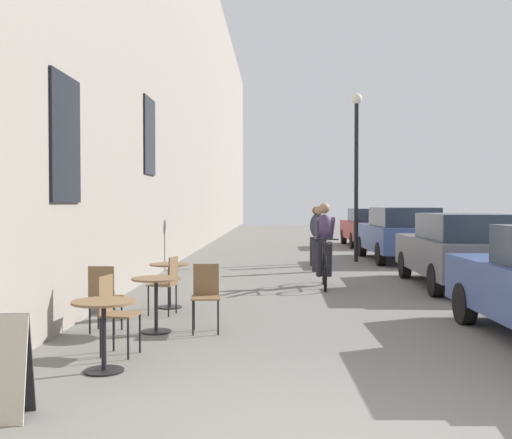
% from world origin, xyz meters
% --- Properties ---
extents(building_facade_left, '(0.54, 68.00, 11.93)m').
position_xyz_m(building_facade_left, '(-3.45, 14.00, 5.96)').
color(building_facade_left, gray).
rests_on(building_facade_left, ground_plane).
extents(cafe_table_near, '(0.64, 0.64, 0.72)m').
position_xyz_m(cafe_table_near, '(-2.12, 1.89, 0.52)').
color(cafe_table_near, black).
rests_on(cafe_table_near, ground_plane).
extents(cafe_chair_near_toward_street, '(0.44, 0.44, 0.89)m').
position_xyz_m(cafe_chair_near_toward_street, '(-2.19, 2.56, 0.52)').
color(cafe_chair_near_toward_street, black).
rests_on(cafe_chair_near_toward_street, ground_plane).
extents(cafe_table_mid, '(0.64, 0.64, 0.72)m').
position_xyz_m(cafe_table_mid, '(-1.96, 3.78, 0.52)').
color(cafe_table_mid, black).
rests_on(cafe_table_mid, ground_plane).
extents(cafe_chair_mid_toward_street, '(0.40, 0.40, 0.89)m').
position_xyz_m(cafe_chair_mid_toward_street, '(-2.63, 3.71, 0.52)').
color(cafe_chair_mid_toward_street, black).
rests_on(cafe_chair_mid_toward_street, ground_plane).
extents(cafe_chair_mid_toward_wall, '(0.41, 0.41, 0.89)m').
position_xyz_m(cafe_chair_mid_toward_wall, '(-1.31, 3.86, 0.52)').
color(cafe_chair_mid_toward_wall, black).
rests_on(cafe_chair_mid_toward_wall, ground_plane).
extents(cafe_table_far, '(0.64, 0.64, 0.72)m').
position_xyz_m(cafe_table_far, '(-2.11, 5.68, 0.52)').
color(cafe_table_far, black).
rests_on(cafe_table_far, ground_plane).
extents(cafe_chair_far_toward_street, '(0.45, 0.45, 0.89)m').
position_xyz_m(cafe_chair_far_toward_street, '(-2.04, 5.04, 0.52)').
color(cafe_chair_far_toward_street, black).
rests_on(cafe_chair_far_toward_street, ground_plane).
extents(cyclist_on_bicycle, '(0.52, 1.76, 1.74)m').
position_xyz_m(cyclist_on_bicycle, '(0.61, 8.33, 0.81)').
color(cyclist_on_bicycle, black).
rests_on(cyclist_on_bicycle, ground_plane).
extents(pedestrian_near, '(0.34, 0.24, 1.64)m').
position_xyz_m(pedestrian_near, '(0.69, 11.02, 0.92)').
color(pedestrian_near, '#26262D').
rests_on(pedestrian_near, ground_plane).
extents(pedestrian_mid, '(0.35, 0.26, 1.62)m').
position_xyz_m(pedestrian_mid, '(0.71, 12.45, 0.91)').
color(pedestrian_mid, '#26262D').
rests_on(pedestrian_mid, ground_plane).
extents(street_lamp, '(0.32, 0.32, 4.90)m').
position_xyz_m(street_lamp, '(1.96, 13.72, 3.11)').
color(street_lamp, black).
rests_on(street_lamp, ground_plane).
extents(parked_car_second, '(1.81, 4.23, 1.50)m').
position_xyz_m(parked_car_second, '(3.33, 8.26, 0.78)').
color(parked_car_second, '#595960').
rests_on(parked_car_second, ground_plane).
extents(parked_car_third, '(2.00, 4.51, 1.58)m').
position_xyz_m(parked_car_third, '(3.28, 13.96, 0.82)').
color(parked_car_third, '#384C84').
rests_on(parked_car_third, ground_plane).
extents(parked_car_fourth, '(1.83, 4.24, 1.50)m').
position_xyz_m(parked_car_fourth, '(3.30, 20.19, 0.78)').
color(parked_car_fourth, maroon).
rests_on(parked_car_fourth, ground_plane).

